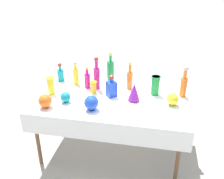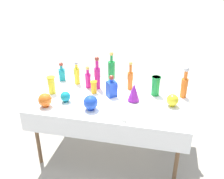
{
  "view_description": "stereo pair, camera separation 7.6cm",
  "coord_description": "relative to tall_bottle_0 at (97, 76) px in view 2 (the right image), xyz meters",
  "views": [
    {
      "loc": [
        0.5,
        -2.55,
        2.14
      ],
      "look_at": [
        0.0,
        0.0,
        0.86
      ],
      "focal_mm": 40.0,
      "sensor_mm": 36.0,
      "label": 1
    },
    {
      "loc": [
        0.57,
        -2.54,
        2.14
      ],
      "look_at": [
        0.0,
        0.0,
        0.86
      ],
      "focal_mm": 40.0,
      "sensor_mm": 36.0,
      "label": 2
    }
  ],
  "objects": [
    {
      "name": "ground_plane",
      "position": [
        0.23,
        -0.19,
        -0.93
      ],
      "size": [
        40.0,
        40.0,
        0.0
      ],
      "primitive_type": "plane",
      "color": "#A0998C"
    },
    {
      "name": "display_table",
      "position": [
        0.23,
        -0.22,
        -0.23
      ],
      "size": [
        1.78,
        1.08,
        0.76
      ],
      "color": "white",
      "rests_on": "ground"
    },
    {
      "name": "tall_bottle_0",
      "position": [
        0.0,
        0.0,
        0.0
      ],
      "size": [
        0.07,
        0.07,
        0.42
      ],
      "color": "#C61972",
      "rests_on": "display_table"
    },
    {
      "name": "tall_bottle_1",
      "position": [
        -0.12,
        -0.0,
        -0.06
      ],
      "size": [
        0.07,
        0.07,
        0.29
      ],
      "color": "#C61972",
      "rests_on": "display_table"
    },
    {
      "name": "tall_bottle_2",
      "position": [
        0.13,
        0.22,
        -0.01
      ],
      "size": [
        0.09,
        0.09,
        0.42
      ],
      "color": "#198C38",
      "rests_on": "display_table"
    },
    {
      "name": "tall_bottle_3",
      "position": [
        0.4,
        0.07,
        -0.03
      ],
      "size": [
        0.07,
        0.07,
        0.36
      ],
      "color": "orange",
      "rests_on": "display_table"
    },
    {
      "name": "tall_bottle_4",
      "position": [
        -0.3,
        0.08,
        -0.05
      ],
      "size": [
        0.07,
        0.07,
        0.31
      ],
      "color": "yellow",
      "rests_on": "display_table"
    },
    {
      "name": "tall_bottle_5",
      "position": [
        1.05,
        -0.01,
        -0.01
      ],
      "size": [
        0.08,
        0.08,
        0.38
      ],
      "color": "orange",
      "rests_on": "display_table"
    },
    {
      "name": "square_decanter_0",
      "position": [
        0.22,
        -0.17,
        -0.07
      ],
      "size": [
        0.15,
        0.15,
        0.27
      ],
      "color": "blue",
      "rests_on": "display_table"
    },
    {
      "name": "square_decanter_1",
      "position": [
        -0.53,
        0.14,
        -0.07
      ],
      "size": [
        0.1,
        0.1,
        0.25
      ],
      "color": "teal",
      "rests_on": "display_table"
    },
    {
      "name": "slender_vase_0",
      "position": [
        -0.5,
        -0.25,
        -0.06
      ],
      "size": [
        0.1,
        0.1,
        0.21
      ],
      "color": "yellow",
      "rests_on": "display_table"
    },
    {
      "name": "slender_vase_1",
      "position": [
        -0.01,
        -0.13,
        -0.09
      ],
      "size": [
        0.08,
        0.08,
        0.15
      ],
      "color": "orange",
      "rests_on": "display_table"
    },
    {
      "name": "slender_vase_2",
      "position": [
        0.72,
        -0.02,
        -0.05
      ],
      "size": [
        0.11,
        0.11,
        0.23
      ],
      "color": "#198C38",
      "rests_on": "display_table"
    },
    {
      "name": "fluted_vase_0",
      "position": [
        0.49,
        -0.23,
        -0.06
      ],
      "size": [
        0.14,
        0.14,
        0.22
      ],
      "color": "purple",
      "rests_on": "display_table"
    },
    {
      "name": "round_bowl_0",
      "position": [
        0.07,
        -0.52,
        -0.09
      ],
      "size": [
        0.16,
        0.16,
        0.17
      ],
      "color": "blue",
      "rests_on": "display_table"
    },
    {
      "name": "round_bowl_1",
      "position": [
        -0.26,
        -0.42,
        -0.11
      ],
      "size": [
        0.12,
        0.12,
        0.13
      ],
      "color": "teal",
      "rests_on": "display_table"
    },
    {
      "name": "round_bowl_2",
      "position": [
        -0.43,
        -0.57,
        -0.09
      ],
      "size": [
        0.15,
        0.15,
        0.16
      ],
      "color": "orange",
      "rests_on": "display_table"
    },
    {
      "name": "round_bowl_3",
      "position": [
        0.92,
        -0.25,
        -0.1
      ],
      "size": [
        0.13,
        0.13,
        0.14
      ],
      "color": "yellow",
      "rests_on": "display_table"
    },
    {
      "name": "price_tag_left",
      "position": [
        0.46,
        -0.69,
        -0.16
      ],
      "size": [
        0.05,
        0.02,
        0.03
      ],
      "primitive_type": "cube",
      "rotation": [
        -0.21,
        0.0,
        -0.22
      ],
      "color": "white",
      "rests_on": "display_table"
    }
  ]
}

